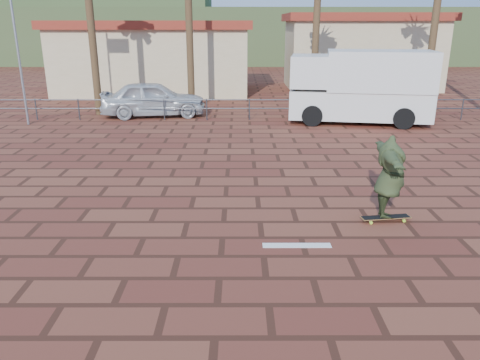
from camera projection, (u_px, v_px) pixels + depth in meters
name	position (u px, v px, depth m)	size (l,w,h in m)	color
ground	(260.00, 222.00, 10.68)	(120.00, 120.00, 0.00)	brown
paint_stripe	(297.00, 245.00, 9.54)	(1.40, 0.22, 0.01)	white
guardrail	(249.00, 106.00, 21.85)	(24.06, 0.06, 1.00)	#47494F
flagpole	(16.00, 16.00, 19.63)	(1.30, 0.10, 8.00)	gray
building_west	(156.00, 56.00, 30.82)	(12.60, 7.60, 4.50)	beige
building_east	(360.00, 51.00, 32.66)	(10.60, 6.60, 5.00)	beige
hill_front	(243.00, 35.00, 57.16)	(70.00, 18.00, 6.00)	#384C28
hill_back	(78.00, 27.00, 62.50)	(35.00, 14.00, 8.00)	#384C28
longboard	(386.00, 217.00, 10.70)	(1.17, 0.41, 0.11)	olive
skateboarder	(390.00, 177.00, 10.39)	(2.34, 0.64, 1.90)	#303C20
campervan	(361.00, 85.00, 21.06)	(6.51, 3.53, 3.20)	silver
car_silver	(153.00, 99.00, 22.74)	(2.01, 5.00, 1.70)	silver
car_white	(367.00, 97.00, 23.78)	(1.64, 4.71, 1.55)	white
street_sign	(390.00, 89.00, 21.62)	(0.42, 0.10, 2.07)	gray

